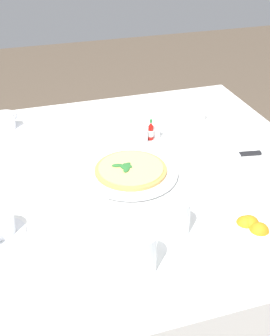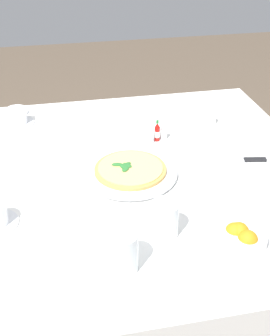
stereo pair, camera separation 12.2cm
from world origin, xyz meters
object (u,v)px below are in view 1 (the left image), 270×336
Objects in this scene: napkin_folded at (236,158)px; dinner_knife at (236,155)px; menu_card at (199,110)px; citrus_bowl at (249,229)px; water_glass_far_right at (176,218)px; hot_sauce_bottle at (151,131)px; pizza_plate at (131,173)px; coffee_cup_far_left at (0,225)px; salt_shaker at (144,136)px; pizza at (131,169)px; water_glass_right_edge at (141,254)px; pepper_shaker at (157,131)px; coffee_cup_center_back at (5,122)px.

napkin_folded is 1.21× the size of dinner_knife.
dinner_knife is 2.18× the size of menu_card.
napkin_folded is 1.57× the size of citrus_bowl.
napkin_folded is 0.40m from citrus_bowl.
water_glass_far_right reaches higher than hot_sauce_bottle.
pizza_plate is 3.69× the size of hot_sauce_bottle.
coffee_cup_far_left reaches higher than salt_shaker.
pizza is 0.31m from water_glass_far_right.
water_glass_right_edge is 0.69m from pepper_shaker.
coffee_cup_far_left is (0.05, 0.63, -0.00)m from coffee_cup_center_back.
napkin_folded is at bearing 177.34° from pizza_plate.
coffee_cup_center_back is at bearing -27.65° from salt_shaker.
coffee_cup_far_left is at bearing 18.80° from napkin_folded.
water_glass_right_edge is 0.67m from hot_sauce_bottle.
coffee_cup_center_back is at bearing -94.30° from coffee_cup_far_left.
coffee_cup_far_left is at bearing -16.28° from water_glass_far_right.
coffee_cup_far_left is 2.33× the size of pepper_shaker.
water_glass_far_right is 0.20m from citrus_bowl.
hot_sauce_bottle is at bearing -160.35° from salt_shaker.
hot_sauce_bottle is at bearing -111.02° from water_glass_right_edge.
citrus_bowl is 0.61m from pepper_shaker.
pizza_plate is 0.23m from salt_shaker.
coffee_cup_center_back is at bearing -51.05° from pizza_plate.
coffee_cup_far_left is 0.67m from citrus_bowl.
coffee_cup_center_back reaches higher than dinner_knife.
hot_sauce_bottle is at bearing -37.03° from napkin_folded.
coffee_cup_far_left reaches higher than menu_card.
dinner_knife is 1.30× the size of citrus_bowl.
coffee_cup_center_back is 0.55× the size of napkin_folded.
coffee_cup_center_back is 1.57× the size of hot_sauce_bottle.
coffee_cup_center_back is 0.87× the size of citrus_bowl.
salt_shaker is (-0.53, -0.38, -0.01)m from coffee_cup_far_left.
napkin_folded is 4.19× the size of salt_shaker.
coffee_cup_far_left is at bearing 22.40° from pizza.
hot_sauce_bottle is at bearing 19.65° from pepper_shaker.
pizza is at bearing 56.35° from hot_sauce_bottle.
citrus_bowl is at bearing 94.28° from pepper_shaker.
hot_sauce_bottle is at bearing -123.51° from pizza_plate.
water_glass_right_edge is 1.23× the size of menu_card.
water_glass_right_edge is 0.90m from menu_card.
pizza_plate is at bearing 7.14° from dinner_knife.
pizza_plate is 0.44m from citrus_bowl.
pepper_shaker is (-0.54, 0.23, -0.01)m from coffee_cup_center_back.
coffee_cup_far_left reaches higher than napkin_folded.
pizza is 1.20× the size of dinner_knife.
citrus_bowl reaches higher than pizza_plate.
coffee_cup_far_left is 0.87× the size of citrus_bowl.
pizza_plate is 0.26m from hot_sauce_bottle.
water_glass_right_edge reaches higher than salt_shaker.
dinner_knife is at bearing 139.43° from salt_shaker.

